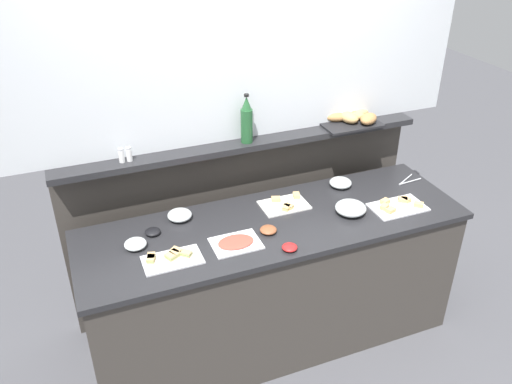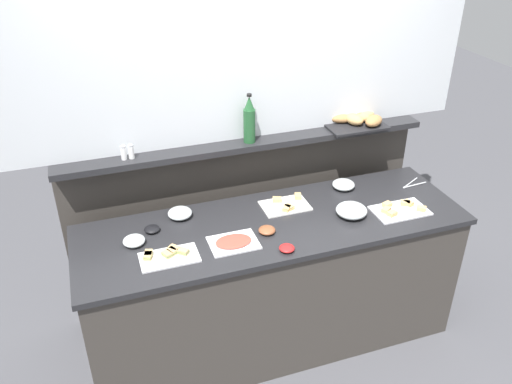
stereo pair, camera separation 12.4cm
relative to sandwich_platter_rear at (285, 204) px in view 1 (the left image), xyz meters
name	(u,v)px [view 1 (the left image)]	position (x,y,z in m)	size (l,w,h in m)	color
ground_plane	(242,283)	(-0.13, 0.45, -0.94)	(12.00, 12.00, 0.00)	#4C4C51
buffet_counter	(273,283)	(-0.13, -0.15, -0.47)	(2.34, 0.73, 0.93)	#3D3833
back_ledge_unit	(244,215)	(-0.13, 0.39, -0.28)	(2.42, 0.22, 1.26)	#3D3833
upper_wall_panel	(240,30)	(-0.13, 0.41, 0.99)	(3.02, 0.08, 1.34)	silver
sandwich_platter_rear	(285,204)	(0.00, 0.00, 0.00)	(0.29, 0.20, 0.04)	white
sandwich_platter_front	(171,258)	(-0.79, -0.28, 0.00)	(0.32, 0.18, 0.04)	silver
sandwich_platter_side	(398,206)	(0.64, -0.28, 0.00)	(0.34, 0.21, 0.04)	silver
cold_cuts_platter	(236,243)	(-0.42, -0.28, 0.00)	(0.27, 0.20, 0.02)	silver
glass_bowl_large	(135,244)	(-0.95, -0.10, 0.01)	(0.12, 0.12, 0.05)	silver
glass_bowl_medium	(340,183)	(0.44, 0.09, 0.02)	(0.15, 0.15, 0.06)	silver
glass_bowl_small	(351,208)	(0.33, -0.23, 0.02)	(0.19, 0.19, 0.08)	silver
glass_bowl_extra	(180,215)	(-0.65, 0.09, 0.02)	(0.15, 0.15, 0.06)	silver
condiment_bowl_red	(268,230)	(-0.21, -0.23, 0.01)	(0.10, 0.10, 0.03)	brown
condiment_bowl_dark	(290,247)	(-0.17, -0.43, 0.01)	(0.09, 0.09, 0.03)	red
condiment_bowl_cream	(153,232)	(-0.83, -0.01, 0.01)	(0.09, 0.09, 0.03)	black
serving_tongs	(407,181)	(0.90, -0.02, -0.01)	(0.19, 0.10, 0.01)	#B7BABF
wine_bottle_green	(246,121)	(-0.14, 0.31, 0.46)	(0.08, 0.08, 0.32)	#23562D
salt_shaker	(121,155)	(-0.91, 0.31, 0.36)	(0.03, 0.03, 0.09)	white
pepper_shaker	(129,154)	(-0.87, 0.31, 0.36)	(0.03, 0.03, 0.09)	white
bread_basket	(352,118)	(0.64, 0.33, 0.36)	(0.40, 0.30, 0.08)	black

